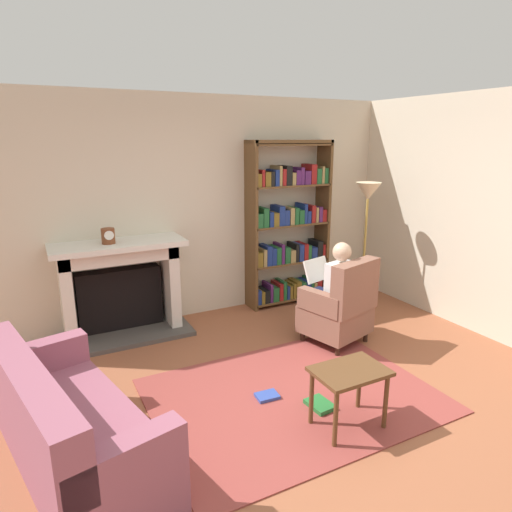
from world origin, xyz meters
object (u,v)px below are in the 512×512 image
seated_reader (333,287)px  floor_lamp (367,203)px  mantel_clock (108,236)px  side_table (350,379)px  fireplace (120,286)px  armchair_reading (340,307)px  sofa_floral (69,429)px  bookshelf (288,227)px

seated_reader → floor_lamp: bearing=-162.5°
mantel_clock → floor_lamp: floor_lamp is taller
seated_reader → side_table: bearing=42.7°
fireplace → seated_reader: size_ratio=1.28×
armchair_reading → sofa_floral: (-2.81, -0.72, -0.10)m
mantel_clock → bookshelf: (2.33, 0.14, -0.14)m
mantel_clock → sofa_floral: mantel_clock is taller
fireplace → armchair_reading: bearing=-33.1°
bookshelf → floor_lamp: bookshelf is taller
seated_reader → side_table: size_ratio=2.04×
seated_reader → floor_lamp: size_ratio=0.69×
sofa_floral → bookshelf: bearing=-67.9°
mantel_clock → armchair_reading: bearing=-29.9°
fireplace → bookshelf: 2.27m
bookshelf → side_table: (-1.01, -2.59, -0.64)m
fireplace → floor_lamp: bearing=-11.2°
bookshelf → floor_lamp: bearing=-39.0°
mantel_clock → floor_lamp: (3.10, -0.49, 0.22)m
mantel_clock → seated_reader: size_ratio=0.14×
armchair_reading → floor_lamp: floor_lamp is taller
mantel_clock → armchair_reading: mantel_clock is taller
sofa_floral → side_table: sofa_floral is taller
armchair_reading → side_table: 1.48m
bookshelf → armchair_reading: (-0.17, -1.38, -0.62)m
fireplace → floor_lamp: size_ratio=0.88×
mantel_clock → side_table: size_ratio=0.29×
side_table → fireplace: bearing=115.4°
mantel_clock → floor_lamp: size_ratio=0.10×
bookshelf → seated_reader: size_ratio=1.91×
sofa_floral → floor_lamp: bearing=-81.8°
fireplace → side_table: (1.21, -2.55, -0.17)m
mantel_clock → bookshelf: size_ratio=0.08×
bookshelf → side_table: size_ratio=3.88×
fireplace → mantel_clock: bearing=-134.5°
floor_lamp → side_table: bearing=-132.5°
side_table → bookshelf: bearing=68.6°
mantel_clock → bookshelf: bearing=3.3°
fireplace → side_table: bearing=-64.6°
bookshelf → seated_reader: (-0.20, -1.27, -0.43)m
sofa_floral → seated_reader: bearing=-86.4°
fireplace → bookshelf: bookshelf is taller
sofa_floral → armchair_reading: bearing=-88.7°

